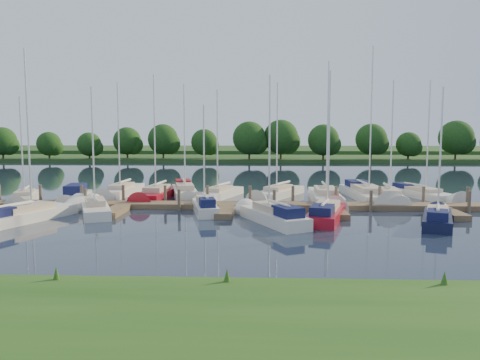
{
  "coord_description": "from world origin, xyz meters",
  "views": [
    {
      "loc": [
        2.43,
        -28.13,
        6.0
      ],
      "look_at": [
        0.97,
        8.0,
        2.2
      ],
      "focal_mm": 35.0,
      "sensor_mm": 36.0,
      "label": 1
    }
  ],
  "objects_px": {
    "motorboat": "(75,197)",
    "sailboat_s_2": "(205,208)",
    "dock": "(227,207)",
    "sailboat_n_5": "(219,195)",
    "sailboat_n_0": "(25,198)"
  },
  "relations": [
    {
      "from": "motorboat",
      "to": "sailboat_s_2",
      "type": "bearing_deg",
      "value": 148.19
    },
    {
      "from": "dock",
      "to": "sailboat_s_2",
      "type": "height_order",
      "value": "sailboat_s_2"
    },
    {
      "from": "motorboat",
      "to": "sailboat_n_5",
      "type": "xyz_separation_m",
      "value": [
        12.09,
        2.57,
        -0.09
      ]
    },
    {
      "from": "dock",
      "to": "sailboat_n_0",
      "type": "bearing_deg",
      "value": 169.28
    },
    {
      "from": "sailboat_n_5",
      "to": "dock",
      "type": "bearing_deg",
      "value": 120.61
    },
    {
      "from": "dock",
      "to": "sailboat_s_2",
      "type": "xyz_separation_m",
      "value": [
        -1.53,
        -1.54,
        0.14
      ]
    },
    {
      "from": "dock",
      "to": "motorboat",
      "type": "xyz_separation_m",
      "value": [
        -13.26,
        3.51,
        0.17
      ]
    },
    {
      "from": "sailboat_n_0",
      "to": "sailboat_n_5",
      "type": "xyz_separation_m",
      "value": [
        16.4,
        2.75,
        0.0
      ]
    },
    {
      "from": "sailboat_s_2",
      "to": "sailboat_n_0",
      "type": "bearing_deg",
      "value": 150.72
    },
    {
      "from": "motorboat",
      "to": "sailboat_s_2",
      "type": "distance_m",
      "value": 12.77
    },
    {
      "from": "sailboat_n_0",
      "to": "sailboat_s_2",
      "type": "relative_size",
      "value": 1.1
    },
    {
      "from": "dock",
      "to": "sailboat_n_0",
      "type": "xyz_separation_m",
      "value": [
        -17.57,
        3.33,
        0.07
      ]
    },
    {
      "from": "sailboat_n_5",
      "to": "sailboat_s_2",
      "type": "height_order",
      "value": "sailboat_n_5"
    },
    {
      "from": "motorboat",
      "to": "sailboat_s_2",
      "type": "height_order",
      "value": "sailboat_s_2"
    },
    {
      "from": "motorboat",
      "to": "sailboat_n_0",
      "type": "bearing_deg",
      "value": -6.03
    }
  ]
}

